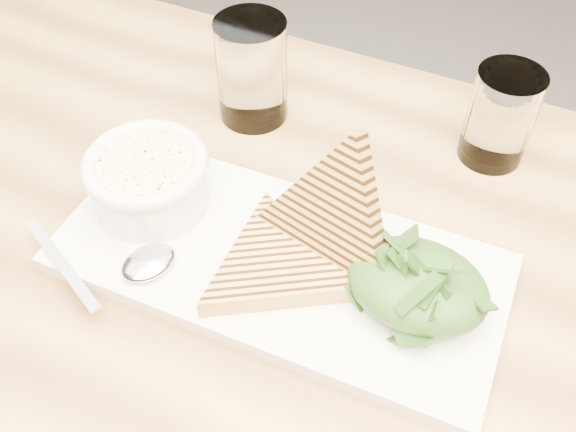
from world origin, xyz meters
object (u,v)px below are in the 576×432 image
at_px(soup_bowl, 150,185).
at_px(glass_far, 500,117).
at_px(platter, 278,263).
at_px(glass_near, 252,71).
at_px(table_top, 270,325).

distance_m(soup_bowl, glass_far, 0.35).
bearing_deg(platter, soup_bowl, 176.19).
bearing_deg(soup_bowl, glass_far, 39.40).
xyz_separation_m(soup_bowl, glass_near, (0.02, 0.17, 0.02)).
xyz_separation_m(table_top, glass_far, (0.12, 0.27, 0.07)).
bearing_deg(table_top, platter, 107.39).
bearing_deg(glass_far, platter, -120.03).
relative_size(platter, glass_near, 3.45).
bearing_deg(platter, glass_far, 59.97).
bearing_deg(glass_far, soup_bowl, -140.60).
bearing_deg(platter, table_top, -72.61).
xyz_separation_m(platter, glass_far, (0.13, 0.23, 0.04)).
bearing_deg(soup_bowl, table_top, -19.79).
relative_size(platter, glass_far, 3.90).
bearing_deg(glass_near, platter, -56.55).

